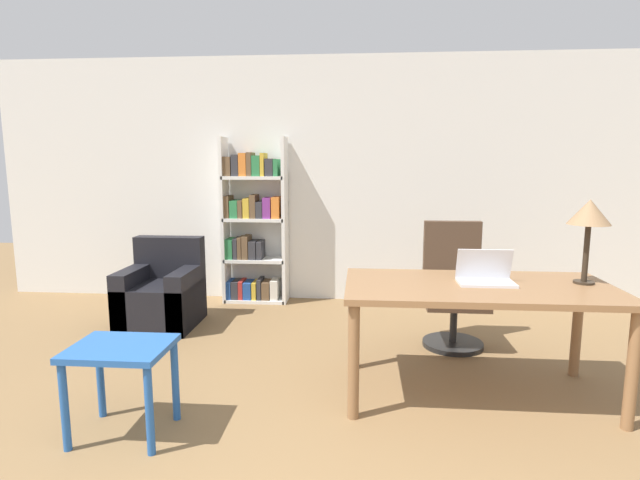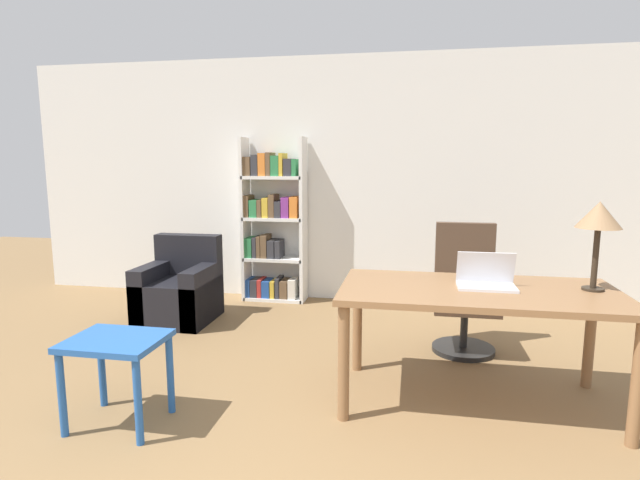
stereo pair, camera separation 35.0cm
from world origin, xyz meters
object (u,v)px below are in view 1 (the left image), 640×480
table_lamp (589,215)px  bookshelf (253,226)px  office_chair (453,290)px  desk (478,298)px  side_table_blue (121,362)px  armchair (162,296)px  laptop (485,276)px

table_lamp → bookshelf: bookshelf is taller
office_chair → bookshelf: bookshelf is taller
desk → side_table_blue: desk is taller
side_table_blue → bookshelf: bookshelf is taller
desk → side_table_blue: (-2.11, -0.67, -0.24)m
table_lamp → office_chair: table_lamp is taller
desk → side_table_blue: size_ratio=3.19×
bookshelf → armchair: bearing=-128.2°
armchair → laptop: bearing=-24.1°
table_lamp → side_table_blue: size_ratio=1.02×
desk → bookshelf: bookshelf is taller
desk → side_table_blue: bearing=-162.4°
laptop → bookshelf: size_ratio=0.20×
office_chair → armchair: office_chair is taller
laptop → office_chair: size_ratio=0.34×
armchair → bookshelf: 1.27m
side_table_blue → armchair: size_ratio=0.66×
table_lamp → office_chair: (-0.68, 0.89, -0.74)m
office_chair → armchair: size_ratio=1.27×
side_table_blue → desk: bearing=17.6°
desk → laptop: (0.05, 0.04, 0.14)m
desk → office_chair: office_chair is taller
office_chair → desk: bearing=-91.3°
side_table_blue → armchair: (-0.56, 1.93, -0.15)m
laptop → side_table_blue: (-2.16, -0.71, -0.38)m
table_lamp → office_chair: bearing=127.1°
office_chair → armchair: bearing=174.2°
desk → armchair: 2.98m
desk → armchair: (-2.67, 1.26, -0.39)m
office_chair → bookshelf: 2.34m
laptop → bookshelf: bearing=133.8°
laptop → bookshelf: (-2.02, 2.11, 0.04)m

